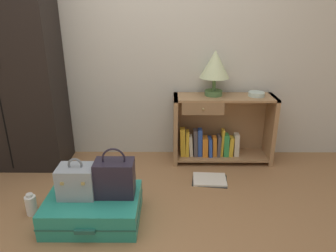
{
  "coord_description": "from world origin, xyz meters",
  "views": [
    {
      "loc": [
        0.29,
        -1.68,
        1.51
      ],
      "look_at": [
        0.27,
        0.82,
        0.55
      ],
      "focal_mm": 33.44,
      "sensor_mm": 36.0,
      "label": 1
    }
  ],
  "objects_px": {
    "open_book_on_floor": "(210,180)",
    "bowl": "(256,94)",
    "suitcase_large": "(94,208)",
    "handbag": "(115,178)",
    "table_lamp": "(215,66)",
    "wardrobe": "(6,60)",
    "bookshelf": "(219,131)",
    "bottle": "(31,205)",
    "train_case": "(77,181)"
  },
  "relations": [
    {
      "from": "bookshelf",
      "to": "train_case",
      "type": "xyz_separation_m",
      "value": [
        -1.17,
        -0.98,
        -0.01
      ]
    },
    {
      "from": "bookshelf",
      "to": "train_case",
      "type": "bearing_deg",
      "value": -140.05
    },
    {
      "from": "table_lamp",
      "to": "bowl",
      "type": "height_order",
      "value": "table_lamp"
    },
    {
      "from": "train_case",
      "to": "open_book_on_floor",
      "type": "height_order",
      "value": "train_case"
    },
    {
      "from": "wardrobe",
      "to": "suitcase_large",
      "type": "distance_m",
      "value": 1.63
    },
    {
      "from": "bookshelf",
      "to": "open_book_on_floor",
      "type": "relative_size",
      "value": 2.88
    },
    {
      "from": "train_case",
      "to": "handbag",
      "type": "distance_m",
      "value": 0.28
    },
    {
      "from": "table_lamp",
      "to": "bowl",
      "type": "distance_m",
      "value": 0.49
    },
    {
      "from": "bottle",
      "to": "bowl",
      "type": "bearing_deg",
      "value": 25.93
    },
    {
      "from": "wardrobe",
      "to": "table_lamp",
      "type": "bearing_deg",
      "value": 2.83
    },
    {
      "from": "bookshelf",
      "to": "bottle",
      "type": "xyz_separation_m",
      "value": [
        -1.56,
        -0.94,
        -0.24
      ]
    },
    {
      "from": "table_lamp",
      "to": "suitcase_large",
      "type": "bearing_deg",
      "value": -134.13
    },
    {
      "from": "open_book_on_floor",
      "to": "train_case",
      "type": "bearing_deg",
      "value": -152.27
    },
    {
      "from": "wardrobe",
      "to": "train_case",
      "type": "bearing_deg",
      "value": -47.54
    },
    {
      "from": "open_book_on_floor",
      "to": "bowl",
      "type": "bearing_deg",
      "value": 42.01
    },
    {
      "from": "bookshelf",
      "to": "handbag",
      "type": "xyz_separation_m",
      "value": [
        -0.9,
        -0.97,
        0.02
      ]
    },
    {
      "from": "bowl",
      "to": "bottle",
      "type": "height_order",
      "value": "bowl"
    },
    {
      "from": "table_lamp",
      "to": "handbag",
      "type": "distance_m",
      "value": 1.44
    },
    {
      "from": "wardrobe",
      "to": "train_case",
      "type": "height_order",
      "value": "wardrobe"
    },
    {
      "from": "wardrobe",
      "to": "train_case",
      "type": "distance_m",
      "value": 1.43
    },
    {
      "from": "handbag",
      "to": "train_case",
      "type": "bearing_deg",
      "value": -177.16
    },
    {
      "from": "train_case",
      "to": "bottle",
      "type": "height_order",
      "value": "train_case"
    },
    {
      "from": "open_book_on_floor",
      "to": "suitcase_large",
      "type": "bearing_deg",
      "value": -148.6
    },
    {
      "from": "wardrobe",
      "to": "suitcase_large",
      "type": "height_order",
      "value": "wardrobe"
    },
    {
      "from": "suitcase_large",
      "to": "bowl",
      "type": "bearing_deg",
      "value": 35.28
    },
    {
      "from": "table_lamp",
      "to": "train_case",
      "type": "xyz_separation_m",
      "value": [
        -1.1,
        -1.0,
        -0.66
      ]
    },
    {
      "from": "suitcase_large",
      "to": "bottle",
      "type": "xyz_separation_m",
      "value": [
        -0.5,
        0.07,
        -0.02
      ]
    },
    {
      "from": "bowl",
      "to": "handbag",
      "type": "height_order",
      "value": "bowl"
    },
    {
      "from": "bookshelf",
      "to": "bowl",
      "type": "distance_m",
      "value": 0.52
    },
    {
      "from": "handbag",
      "to": "wardrobe",
      "type": "bearing_deg",
      "value": 141.04
    },
    {
      "from": "bowl",
      "to": "handbag",
      "type": "distance_m",
      "value": 1.61
    },
    {
      "from": "bowl",
      "to": "suitcase_large",
      "type": "height_order",
      "value": "bowl"
    },
    {
      "from": "train_case",
      "to": "handbag",
      "type": "bearing_deg",
      "value": 2.84
    },
    {
      "from": "bookshelf",
      "to": "handbag",
      "type": "distance_m",
      "value": 1.32
    },
    {
      "from": "wardrobe",
      "to": "bookshelf",
      "type": "bearing_deg",
      "value": 2.13
    },
    {
      "from": "open_book_on_floor",
      "to": "wardrobe",
      "type": "bearing_deg",
      "value": 169.19
    },
    {
      "from": "bowl",
      "to": "suitcase_large",
      "type": "distance_m",
      "value": 1.83
    },
    {
      "from": "bottle",
      "to": "table_lamp",
      "type": "bearing_deg",
      "value": 32.63
    },
    {
      "from": "wardrobe",
      "to": "bottle",
      "type": "relative_size",
      "value": 11.74
    },
    {
      "from": "train_case",
      "to": "open_book_on_floor",
      "type": "relative_size",
      "value": 0.88
    },
    {
      "from": "train_case",
      "to": "handbag",
      "type": "relative_size",
      "value": 0.81
    },
    {
      "from": "table_lamp",
      "to": "train_case",
      "type": "distance_m",
      "value": 1.63
    },
    {
      "from": "table_lamp",
      "to": "bookshelf",
      "type": "bearing_deg",
      "value": -16.97
    },
    {
      "from": "bookshelf",
      "to": "open_book_on_floor",
      "type": "height_order",
      "value": "bookshelf"
    },
    {
      "from": "bowl",
      "to": "handbag",
      "type": "xyz_separation_m",
      "value": [
        -1.24,
        -0.96,
        -0.37
      ]
    },
    {
      "from": "handbag",
      "to": "open_book_on_floor",
      "type": "xyz_separation_m",
      "value": [
        0.77,
        0.54,
        -0.33
      ]
    },
    {
      "from": "wardrobe",
      "to": "bookshelf",
      "type": "distance_m",
      "value": 2.13
    },
    {
      "from": "suitcase_large",
      "to": "bottle",
      "type": "relative_size",
      "value": 3.86
    },
    {
      "from": "wardrobe",
      "to": "bowl",
      "type": "distance_m",
      "value": 2.37
    },
    {
      "from": "suitcase_large",
      "to": "open_book_on_floor",
      "type": "distance_m",
      "value": 1.1
    }
  ]
}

